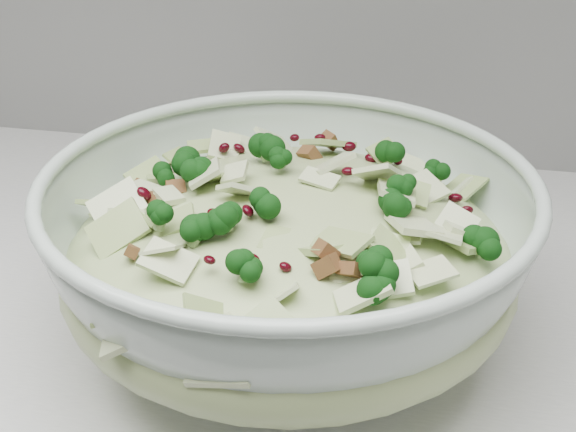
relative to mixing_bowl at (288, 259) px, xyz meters
name	(u,v)px	position (x,y,z in m)	size (l,w,h in m)	color
mixing_bowl	(288,259)	(0.00, 0.00, 0.00)	(0.42, 0.42, 0.14)	#B1C3B5
salad	(288,232)	(0.00, 0.00, 0.02)	(0.44, 0.44, 0.14)	#A5B179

